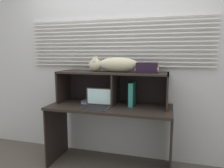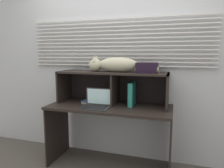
# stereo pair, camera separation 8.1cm
# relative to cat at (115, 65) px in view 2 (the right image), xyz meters

# --- Properties ---
(back_panel_with_blinds) EXTENTS (4.40, 0.08, 2.50)m
(back_panel_with_blinds) POSITION_rel_cat_xyz_m (-0.03, 0.24, -0.01)
(back_panel_with_blinds) COLOR #AFB5BA
(back_panel_with_blinds) RESTS_ON ground
(desk) EXTENTS (1.48, 0.62, 0.78)m
(desk) POSITION_rel_cat_xyz_m (-0.03, -0.11, -0.64)
(desk) COLOR black
(desk) RESTS_ON ground
(hutch_shelf_unit) EXTENTS (1.36, 0.38, 0.40)m
(hutch_shelf_unit) POSITION_rel_cat_xyz_m (-0.03, 0.03, -0.20)
(hutch_shelf_unit) COLOR black
(hutch_shelf_unit) RESTS_ON desk
(cat) EXTENTS (0.86, 0.19, 0.20)m
(cat) POSITION_rel_cat_xyz_m (0.00, 0.00, 0.00)
(cat) COLOR #B1AE93
(cat) RESTS_ON hutch_shelf_unit
(laptop) EXTENTS (0.32, 0.25, 0.22)m
(laptop) POSITION_rel_cat_xyz_m (-0.16, -0.22, -0.45)
(laptop) COLOR #252525
(laptop) RESTS_ON desk
(binder_upright) EXTENTS (0.05, 0.24, 0.28)m
(binder_upright) POSITION_rel_cat_xyz_m (0.22, 0.00, -0.35)
(binder_upright) COLOR #237A70
(binder_upright) RESTS_ON desk
(book_stack) EXTENTS (0.16, 0.23, 0.04)m
(book_stack) POSITION_rel_cat_xyz_m (-0.32, -0.00, -0.47)
(book_stack) COLOR gray
(book_stack) RESTS_ON desk
(storage_box) EXTENTS (0.24, 0.19, 0.12)m
(storage_box) POSITION_rel_cat_xyz_m (0.39, 0.00, -0.03)
(storage_box) COLOR black
(storage_box) RESTS_ON hutch_shelf_unit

